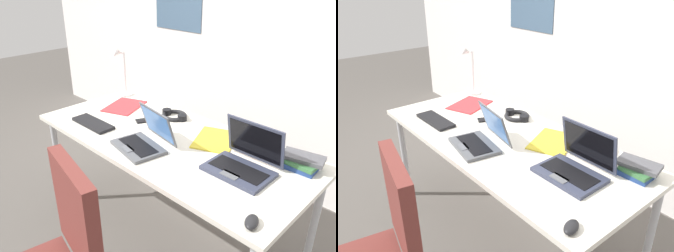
{
  "view_description": "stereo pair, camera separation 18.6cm",
  "coord_description": "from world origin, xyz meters",
  "views": [
    {
      "loc": [
        1.31,
        -1.32,
        1.69
      ],
      "look_at": [
        0.0,
        0.0,
        0.82
      ],
      "focal_mm": 36.11,
      "sensor_mm": 36.0,
      "label": 1
    },
    {
      "loc": [
        1.44,
        -1.18,
        1.69
      ],
      "look_at": [
        0.0,
        0.0,
        0.82
      ],
      "focal_mm": 36.11,
      "sensor_mm": 36.0,
      "label": 2
    }
  ],
  "objects": [
    {
      "name": "desk_lamp",
      "position": [
        -0.8,
        0.28,
        0.94
      ],
      "size": [
        0.12,
        0.18,
        0.4
      ],
      "color": "white",
      "rests_on": "desk"
    },
    {
      "name": "laptop_mid_desk",
      "position": [
        0.53,
        0.01,
        0.79
      ],
      "size": [
        0.33,
        0.28,
        0.24
      ],
      "color": "#33384C",
      "rests_on": "desk"
    },
    {
      "name": "ground_plane",
      "position": [
        0.0,
        0.0,
        0.0
      ],
      "size": [
        12.0,
        12.0,
        0.0
      ],
      "primitive_type": "plane",
      "color": "#56514C"
    },
    {
      "name": "wall_back",
      "position": [
        -0.0,
        1.1,
        1.3
      ],
      "size": [
        6.0,
        0.13,
        2.6
      ],
      "color": "silver",
      "rests_on": "ground_plane"
    },
    {
      "name": "coffee_mug",
      "position": [
        0.46,
        0.29,
        0.78
      ],
      "size": [
        0.11,
        0.08,
        0.09
      ],
      "color": "#B21E23",
      "rests_on": "desk"
    },
    {
      "name": "headphones",
      "position": [
        -0.19,
        0.26,
        0.76
      ],
      "size": [
        0.21,
        0.18,
        0.04
      ],
      "color": "black",
      "rests_on": "desk"
    },
    {
      "name": "computer_mouse",
      "position": [
        0.79,
        -0.32,
        0.76
      ],
      "size": [
        0.09,
        0.11,
        0.03
      ],
      "primitive_type": "ellipsoid",
      "rotation": [
        0.0,
        0.0,
        0.35
      ],
      "color": "black",
      "rests_on": "desk"
    },
    {
      "name": "cell_phone",
      "position": [
        -0.29,
        0.07,
        0.74
      ],
      "size": [
        0.12,
        0.15,
        0.01
      ],
      "primitive_type": "cube",
      "rotation": [
        0.0,
        0.0,
        -0.46
      ],
      "color": "black",
      "rests_on": "desk"
    },
    {
      "name": "laptop_far_corner",
      "position": [
        -0.02,
        -0.18,
        0.79
      ],
      "size": [
        0.35,
        0.33,
        0.22
      ],
      "color": "#515459",
      "rests_on": "desk"
    },
    {
      "name": "paper_folder_back_left",
      "position": [
        -0.6,
        0.13,
        0.74
      ],
      "size": [
        0.33,
        0.37,
        0.01
      ],
      "primitive_type": "cube",
      "rotation": [
        0.0,
        0.0,
        0.37
      ],
      "color": "red",
      "rests_on": "desk"
    },
    {
      "name": "external_keyboard",
      "position": [
        -0.49,
        -0.22,
        0.75
      ],
      "size": [
        0.33,
        0.12,
        0.02
      ],
      "primitive_type": "cube",
      "rotation": [
        0.0,
        0.0,
        0.01
      ],
      "color": "black",
      "rests_on": "desk"
    },
    {
      "name": "paper_folder_front_left",
      "position": [
        0.23,
        0.18,
        0.74
      ],
      "size": [
        0.33,
        0.37,
        0.01
      ],
      "primitive_type": "cube",
      "rotation": [
        0.0,
        0.0,
        0.39
      ],
      "color": "gold",
      "rests_on": "desk"
    },
    {
      "name": "desk",
      "position": [
        0.0,
        0.0,
        0.68
      ],
      "size": [
        1.8,
        0.8,
        0.74
      ],
      "color": "silver",
      "rests_on": "ground_plane"
    },
    {
      "name": "book_stack",
      "position": [
        0.74,
        0.24,
        0.78
      ],
      "size": [
        0.23,
        0.16,
        0.07
      ],
      "color": "navy",
      "rests_on": "desk"
    }
  ]
}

